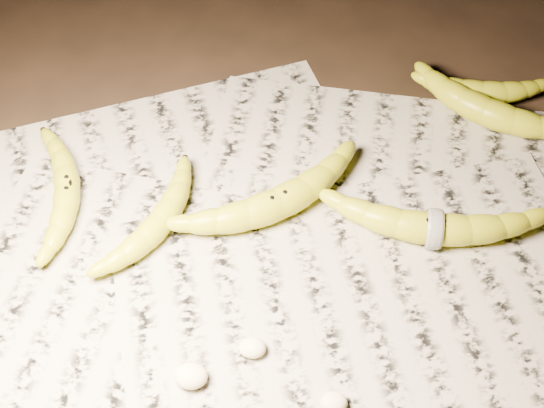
{
  "coord_description": "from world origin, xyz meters",
  "views": [
    {
      "loc": [
        0.03,
        -0.52,
        0.74
      ],
      "look_at": [
        0.0,
        0.02,
        0.05
      ],
      "focal_mm": 50.0,
      "sensor_mm": 36.0,
      "label": 1
    }
  ],
  "objects_px": {
    "banana_taped": "(434,227)",
    "banana_upper_a": "(487,110)",
    "banana_left_b": "(159,221)",
    "banana_left_a": "(66,189)",
    "banana_upper_b": "(482,90)",
    "banana_center": "(278,202)"
  },
  "relations": [
    {
      "from": "banana_upper_b",
      "to": "banana_left_a",
      "type": "bearing_deg",
      "value": -156.88
    },
    {
      "from": "banana_upper_a",
      "to": "banana_upper_b",
      "type": "xyz_separation_m",
      "value": [
        -0.0,
        0.04,
        -0.0
      ]
    },
    {
      "from": "banana_left_a",
      "to": "banana_left_b",
      "type": "xyz_separation_m",
      "value": [
        0.12,
        -0.04,
        0.0
      ]
    },
    {
      "from": "banana_center",
      "to": "banana_upper_b",
      "type": "relative_size",
      "value": 1.41
    },
    {
      "from": "banana_left_a",
      "to": "banana_upper_b",
      "type": "xyz_separation_m",
      "value": [
        0.53,
        0.2,
        0.0
      ]
    },
    {
      "from": "banana_left_a",
      "to": "banana_taped",
      "type": "xyz_separation_m",
      "value": [
        0.45,
        -0.04,
        0.0
      ]
    },
    {
      "from": "banana_center",
      "to": "banana_upper_b",
      "type": "height_order",
      "value": "banana_center"
    },
    {
      "from": "banana_upper_a",
      "to": "banana_upper_b",
      "type": "height_order",
      "value": "banana_upper_a"
    },
    {
      "from": "banana_taped",
      "to": "banana_upper_a",
      "type": "xyz_separation_m",
      "value": [
        0.09,
        0.2,
        -0.0
      ]
    },
    {
      "from": "banana_left_a",
      "to": "banana_upper_a",
      "type": "height_order",
      "value": "banana_upper_a"
    },
    {
      "from": "banana_left_a",
      "to": "banana_taped",
      "type": "bearing_deg",
      "value": -106.64
    },
    {
      "from": "banana_left_a",
      "to": "banana_center",
      "type": "bearing_deg",
      "value": -104.07
    },
    {
      "from": "banana_upper_a",
      "to": "banana_left_b",
      "type": "bearing_deg",
      "value": -123.7
    },
    {
      "from": "banana_taped",
      "to": "banana_upper_b",
      "type": "relative_size",
      "value": 1.5
    },
    {
      "from": "banana_left_b",
      "to": "banana_center",
      "type": "height_order",
      "value": "banana_center"
    },
    {
      "from": "banana_left_b",
      "to": "banana_upper_a",
      "type": "xyz_separation_m",
      "value": [
        0.41,
        0.2,
        0.0
      ]
    },
    {
      "from": "banana_left_a",
      "to": "banana_taped",
      "type": "height_order",
      "value": "banana_taped"
    },
    {
      "from": "banana_taped",
      "to": "banana_upper_a",
      "type": "bearing_deg",
      "value": 70.35
    },
    {
      "from": "banana_upper_b",
      "to": "banana_taped",
      "type": "bearing_deg",
      "value": -107.36
    },
    {
      "from": "banana_upper_a",
      "to": "banana_left_a",
      "type": "bearing_deg",
      "value": -133.36
    },
    {
      "from": "banana_left_b",
      "to": "banana_upper_b",
      "type": "bearing_deg",
      "value": -33.01
    },
    {
      "from": "banana_left_b",
      "to": "banana_taped",
      "type": "distance_m",
      "value": 0.32
    }
  ]
}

